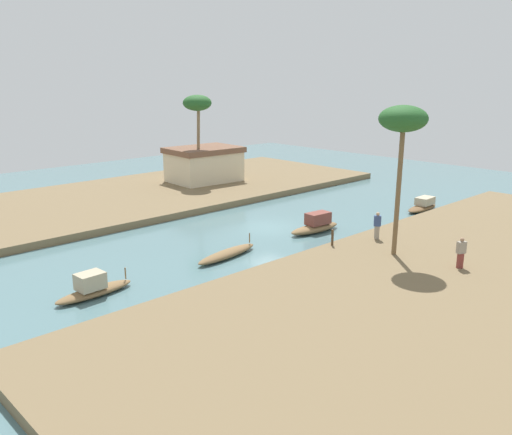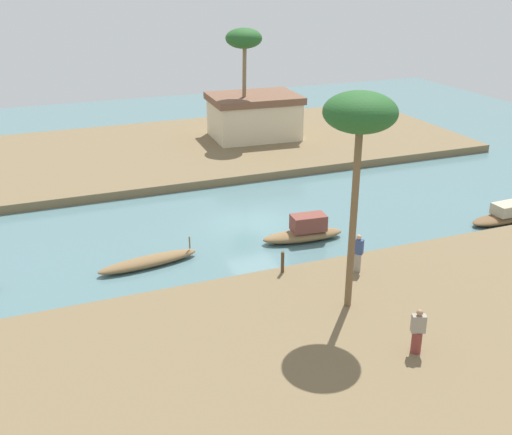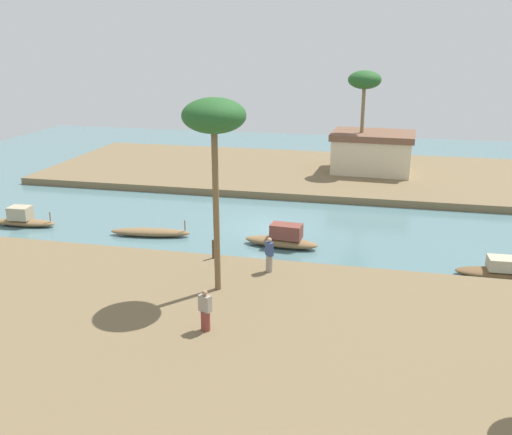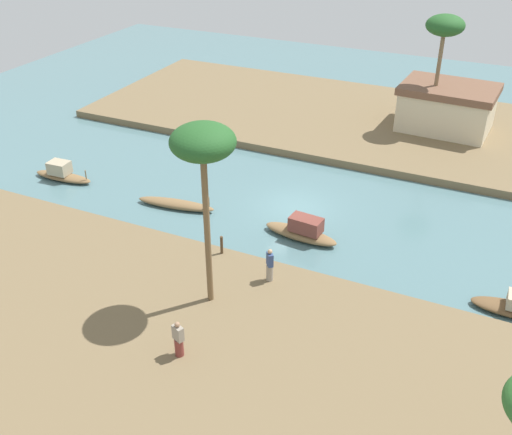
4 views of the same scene
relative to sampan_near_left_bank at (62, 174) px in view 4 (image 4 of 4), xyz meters
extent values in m
plane|color=slate|center=(14.27, 2.79, -0.42)|extent=(68.71, 68.71, 0.00)
cube|color=brown|center=(14.27, -11.11, -0.16)|extent=(40.91, 15.74, 0.51)
cube|color=brown|center=(14.27, 16.69, -0.16)|extent=(40.91, 15.74, 0.51)
ellipsoid|color=brown|center=(0.06, 0.00, -0.21)|extent=(3.97, 1.22, 0.41)
cube|color=tan|center=(-0.11, -0.01, 0.38)|extent=(1.30, 1.01, 0.77)
cylinder|color=brown|center=(1.78, 0.11, 0.24)|extent=(0.07, 0.07, 0.57)
ellipsoid|color=brown|center=(15.70, -0.09, -0.16)|extent=(4.11, 1.49, 0.52)
cube|color=brown|center=(15.98, -0.11, 0.48)|extent=(1.72, 1.06, 0.77)
ellipsoid|color=brown|center=(8.16, -0.05, -0.19)|extent=(4.64, 1.50, 0.45)
cylinder|color=brown|center=(10.15, 0.23, 0.28)|extent=(0.07, 0.07, 0.59)
cylinder|color=brown|center=(14.79, -10.54, 0.48)|extent=(0.44, 0.44, 0.78)
cube|color=gray|center=(14.79, -10.54, 1.17)|extent=(0.52, 0.41, 0.62)
sphere|color=#9E7556|center=(14.79, -10.54, 1.59)|extent=(0.21, 0.21, 0.21)
cylinder|color=gray|center=(15.98, -4.70, 0.49)|extent=(0.43, 0.43, 0.80)
cube|color=#33477A|center=(15.98, -4.70, 1.20)|extent=(0.44, 0.45, 0.63)
sphere|color=tan|center=(15.98, -4.70, 1.63)|extent=(0.22, 0.22, 0.22)
cylinder|color=#4C3823|center=(13.02, -3.70, 0.56)|extent=(0.14, 0.14, 0.94)
cylinder|color=brown|center=(14.22, -7.05, 3.51)|extent=(0.26, 0.31, 6.85)
ellipsoid|color=#235623|center=(14.22, -7.05, 7.44)|extent=(2.52, 2.52, 1.39)
cylinder|color=#7F6647|center=(19.03, 16.62, 3.43)|extent=(0.27, 0.59, 6.68)
ellipsoid|color=#235623|center=(19.03, 16.62, 7.28)|extent=(2.54, 2.54, 1.40)
cube|color=beige|center=(19.94, 17.03, 1.42)|extent=(6.26, 4.78, 2.66)
cube|color=brown|center=(19.94, 17.03, 2.99)|extent=(6.63, 5.06, 0.49)
camera|label=1|loc=(-10.62, -22.28, 9.55)|focal=37.91mm
camera|label=2|loc=(3.50, -24.59, 11.96)|focal=43.37mm
camera|label=3|loc=(20.63, -27.99, 10.28)|focal=39.38mm
camera|label=4|loc=(24.57, -24.68, 16.20)|focal=41.79mm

